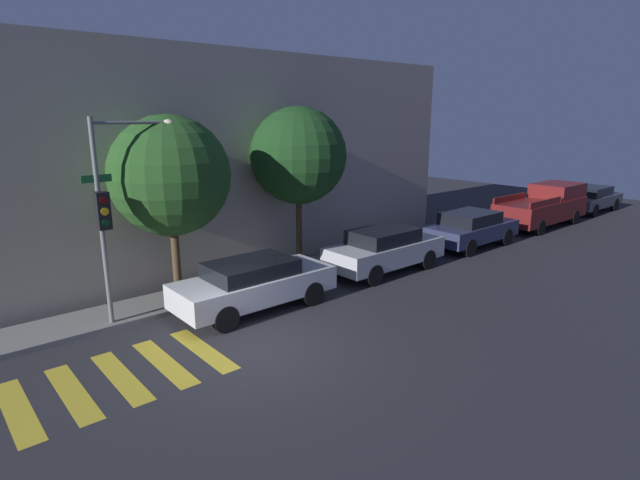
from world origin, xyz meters
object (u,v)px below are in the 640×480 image
(traffic_light_pole, at_px, (119,192))
(tree_midblock, at_px, (298,156))
(sedan_middle, at_px, (385,249))
(sedan_tail_of_row, at_px, (590,198))
(sedan_near_corner, at_px, (254,283))
(sedan_far_end, at_px, (471,228))
(pickup_truck, at_px, (544,205))
(tree_near_corner, at_px, (170,176))

(traffic_light_pole, distance_m, tree_midblock, 6.19)
(sedan_middle, height_order, sedan_tail_of_row, sedan_middle)
(sedan_near_corner, bearing_deg, sedan_far_end, -0.00)
(sedan_middle, bearing_deg, pickup_truck, -0.00)
(pickup_truck, bearing_deg, sedan_tail_of_row, 0.00)
(sedan_middle, xyz_separation_m, pickup_truck, (11.42, -0.00, 0.18))
(sedan_near_corner, height_order, pickup_truck, pickup_truck)
(pickup_truck, bearing_deg, sedan_middle, 180.00)
(tree_near_corner, bearing_deg, sedan_middle, -16.88)
(sedan_far_end, height_order, sedan_tail_of_row, sedan_far_end)
(traffic_light_pole, xyz_separation_m, sedan_tail_of_row, (25.10, -1.27, -2.68))
(traffic_light_pole, bearing_deg, tree_midblock, 6.81)
(sedan_middle, bearing_deg, traffic_light_pole, 171.26)
(tree_midblock, bearing_deg, traffic_light_pole, -173.19)
(sedan_near_corner, bearing_deg, sedan_tail_of_row, -0.00)
(traffic_light_pole, xyz_separation_m, sedan_far_end, (13.43, -1.27, -2.66))
(sedan_near_corner, relative_size, pickup_truck, 0.79)
(pickup_truck, bearing_deg, sedan_far_end, 180.00)
(tree_near_corner, distance_m, tree_midblock, 4.48)
(sedan_far_end, relative_size, sedan_tail_of_row, 0.96)
(sedan_near_corner, relative_size, sedan_far_end, 1.05)
(pickup_truck, distance_m, tree_midblock, 14.01)
(sedan_middle, xyz_separation_m, sedan_far_end, (5.17, -0.00, -0.03))
(traffic_light_pole, height_order, pickup_truck, traffic_light_pole)
(sedan_middle, relative_size, pickup_truck, 0.77)
(sedan_middle, height_order, sedan_far_end, sedan_middle)
(sedan_middle, xyz_separation_m, tree_midblock, (-2.13, 2.00, 3.14))
(tree_near_corner, bearing_deg, sedan_far_end, -9.65)
(sedan_tail_of_row, bearing_deg, sedan_far_end, -180.00)
(tree_near_corner, height_order, tree_midblock, tree_midblock)
(sedan_middle, relative_size, tree_midblock, 0.79)
(sedan_far_end, relative_size, tree_near_corner, 0.81)
(sedan_middle, height_order, tree_near_corner, tree_near_corner)
(traffic_light_pole, bearing_deg, sedan_middle, -8.74)
(tree_near_corner, bearing_deg, sedan_near_corner, -56.83)
(sedan_middle, xyz_separation_m, sedan_tail_of_row, (16.84, 0.00, -0.05))
(sedan_middle, height_order, tree_midblock, tree_midblock)
(sedan_tail_of_row, relative_size, tree_near_corner, 0.85)
(sedan_far_end, relative_size, pickup_truck, 0.75)
(sedan_middle, bearing_deg, tree_midblock, 136.81)
(sedan_far_end, bearing_deg, sedan_middle, 180.00)
(sedan_far_end, height_order, tree_near_corner, tree_near_corner)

